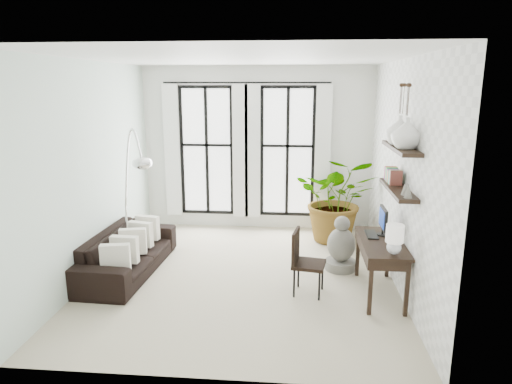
# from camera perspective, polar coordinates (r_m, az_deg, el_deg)

# --- Properties ---
(floor) EXTENTS (5.00, 5.00, 0.00)m
(floor) POSITION_cam_1_polar(r_m,az_deg,el_deg) (7.06, -1.63, -10.47)
(floor) COLOR #B3AB8E
(floor) RESTS_ON ground
(ceiling) EXTENTS (5.00, 5.00, 0.00)m
(ceiling) POSITION_cam_1_polar(r_m,az_deg,el_deg) (6.47, -1.83, 16.42)
(ceiling) COLOR white
(ceiling) RESTS_ON wall_back
(wall_left) EXTENTS (0.00, 5.00, 5.00)m
(wall_left) POSITION_cam_1_polar(r_m,az_deg,el_deg) (7.20, -19.83, 2.53)
(wall_left) COLOR silver
(wall_left) RESTS_ON floor
(wall_right) EXTENTS (0.00, 5.00, 5.00)m
(wall_right) POSITION_cam_1_polar(r_m,az_deg,el_deg) (6.70, 17.76, 1.94)
(wall_right) COLOR white
(wall_right) RESTS_ON floor
(wall_back) EXTENTS (4.50, 0.00, 4.50)m
(wall_back) POSITION_cam_1_polar(r_m,az_deg,el_deg) (9.04, 0.14, 5.38)
(wall_back) COLOR white
(wall_back) RESTS_ON floor
(windows) EXTENTS (3.26, 0.13, 2.65)m
(windows) POSITION_cam_1_polar(r_m,az_deg,el_deg) (8.99, -1.18, 5.08)
(windows) COLOR white
(windows) RESTS_ON wall_back
(wall_shelves) EXTENTS (0.25, 1.30, 0.60)m
(wall_shelves) POSITION_cam_1_polar(r_m,az_deg,el_deg) (6.26, 17.37, 2.39)
(wall_shelves) COLOR black
(wall_shelves) RESTS_ON wall_right
(sofa) EXTENTS (0.97, 2.24, 0.64)m
(sofa) POSITION_cam_1_polar(r_m,az_deg,el_deg) (7.38, -15.77, -7.24)
(sofa) COLOR black
(sofa) RESTS_ON floor
(throw_pillows) EXTENTS (0.40, 1.52, 0.40)m
(throw_pillows) POSITION_cam_1_polar(r_m,az_deg,el_deg) (7.28, -15.12, -5.97)
(throw_pillows) COLOR silver
(throw_pillows) RESTS_ON sofa
(plant) EXTENTS (1.60, 1.44, 1.60)m
(plant) POSITION_cam_1_polar(r_m,az_deg,el_deg) (8.49, 10.11, -0.87)
(plant) COLOR #2D7228
(plant) RESTS_ON floor
(desk) EXTENTS (0.56, 1.32, 1.17)m
(desk) POSITION_cam_1_polar(r_m,az_deg,el_deg) (6.40, 15.47, -6.53)
(desk) COLOR black
(desk) RESTS_ON floor
(desk_chair) EXTENTS (0.50, 0.50, 0.91)m
(desk_chair) POSITION_cam_1_polar(r_m,az_deg,el_deg) (6.38, 5.91, -8.20)
(desk_chair) COLOR black
(desk_chair) RESTS_ON floor
(arc_lamp) EXTENTS (0.71, 0.57, 2.22)m
(arc_lamp) POSITION_cam_1_polar(r_m,az_deg,el_deg) (7.16, -15.14, 3.00)
(arc_lamp) COLOR silver
(arc_lamp) RESTS_ON floor
(buddha) EXTENTS (0.48, 0.48, 0.87)m
(buddha) POSITION_cam_1_polar(r_m,az_deg,el_deg) (7.30, 10.59, -6.80)
(buddha) COLOR slate
(buddha) RESTS_ON floor
(vase_a) EXTENTS (0.37, 0.37, 0.38)m
(vase_a) POSITION_cam_1_polar(r_m,az_deg,el_deg) (5.91, 18.32, 6.99)
(vase_a) COLOR white
(vase_a) RESTS_ON shelf_upper
(vase_b) EXTENTS (0.37, 0.37, 0.38)m
(vase_b) POSITION_cam_1_polar(r_m,az_deg,el_deg) (6.30, 17.50, 7.40)
(vase_b) COLOR white
(vase_b) RESTS_ON shelf_upper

